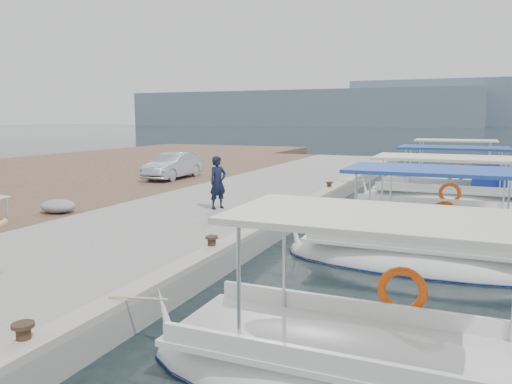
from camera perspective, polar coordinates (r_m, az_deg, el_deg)
ground at (r=14.00m, az=2.98°, el=-5.38°), size 400.00×400.00×0.00m
concrete_quay at (r=19.59m, az=-0.29°, el=-0.63°), size 6.00×40.00×0.50m
quay_curb at (r=18.64m, az=7.59°, el=-0.21°), size 0.44×40.00×0.12m
cobblestone_strip at (r=22.02m, az=-12.34°, el=0.18°), size 4.00×40.00×0.50m
fishing_caique_a at (r=6.75m, az=12.35°, el=-20.25°), size 6.04×2.14×2.83m
fishing_caique_b at (r=12.21m, az=18.88°, el=-7.31°), size 6.63×2.40×2.83m
fishing_caique_c at (r=15.90m, az=19.90°, el=-3.74°), size 6.64×2.47×2.83m
fishing_caique_d at (r=21.29m, az=21.17°, el=-0.63°), size 6.76×2.58×2.83m
fishing_caique_e at (r=28.10m, az=21.28°, el=1.30°), size 6.65×2.33×2.83m
mooring_bollards at (r=15.35m, az=3.68°, el=-1.51°), size 0.28×20.28×0.33m
fisherman at (r=15.73m, az=-4.38°, el=1.09°), size 0.63×0.72×1.67m
parked_car at (r=23.92m, az=-9.45°, el=2.98°), size 1.34×3.71×1.22m
tarp_bundle at (r=16.26m, az=-21.68°, el=-1.51°), size 1.10×0.90×0.40m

